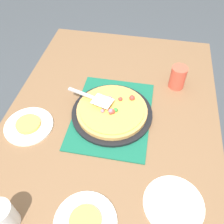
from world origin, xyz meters
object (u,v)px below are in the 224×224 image
at_px(plate_side, 174,204).
at_px(served_slice_left, 86,221).
at_px(plate_far_right, 29,126).
at_px(cup_far, 178,77).
at_px(plate_near_left, 86,222).
at_px(pizza, 112,110).
at_px(served_slice_right, 28,124).
at_px(pizza_pan, 112,113).
at_px(pizza_server, 93,98).
at_px(cup_near, 4,216).

height_order(plate_side, served_slice_left, served_slice_left).
height_order(plate_far_right, cup_far, cup_far).
relative_size(plate_near_left, served_slice_left, 2.00).
xyz_separation_m(pizza, served_slice_left, (0.50, 0.00, -0.02)).
bearing_deg(pizza, served_slice_right, -68.88).
bearing_deg(plate_side, pizza, -142.31).
xyz_separation_m(pizza_pan, pizza_server, (-0.03, -0.09, 0.06)).
bearing_deg(cup_far, plate_side, 0.14).
relative_size(pizza_pan, pizza_server, 1.63).
relative_size(plate_near_left, served_slice_right, 2.00).
distance_m(cup_near, cup_far, 0.98).
distance_m(served_slice_left, cup_near, 0.27).
relative_size(pizza_pan, served_slice_right, 3.45).
bearing_deg(cup_far, served_slice_left, -20.98).
bearing_deg(served_slice_left, cup_near, -79.97).
bearing_deg(pizza, plate_side, 37.69).
bearing_deg(plate_far_right, served_slice_left, 45.06).
xyz_separation_m(pizza_pan, plate_side, (0.38, 0.30, -0.01)).
height_order(served_slice_right, cup_near, cup_near).
distance_m(plate_near_left, served_slice_left, 0.01).
xyz_separation_m(pizza_pan, cup_near, (0.55, -0.26, 0.05)).
relative_size(plate_far_right, cup_near, 1.83).
bearing_deg(pizza_server, plate_far_right, -57.93).
distance_m(plate_far_right, pizza_server, 0.32).
bearing_deg(pizza_server, pizza_pan, 73.19).
distance_m(plate_near_left, cup_far, 0.82).
relative_size(served_slice_left, served_slice_right, 1.00).
height_order(plate_side, cup_far, cup_far).
bearing_deg(pizza_pan, served_slice_right, -68.95).
xyz_separation_m(plate_side, served_slice_left, (0.12, -0.29, 0.01)).
bearing_deg(plate_far_right, served_slice_right, 0.00).
relative_size(plate_far_right, pizza_server, 0.95).
distance_m(served_slice_left, pizza_server, 0.54).
xyz_separation_m(cup_near, pizza_server, (-0.58, 0.17, 0.01)).
bearing_deg(cup_near, cup_far, 145.53).
distance_m(pizza, served_slice_right, 0.39).
bearing_deg(served_slice_left, pizza_server, -169.65).
bearing_deg(plate_near_left, pizza_server, -169.65).
relative_size(pizza, served_slice_right, 3.00).
bearing_deg(served_slice_right, plate_far_right, 0.00).
xyz_separation_m(pizza_pan, plate_near_left, (0.50, 0.00, -0.01)).
height_order(pizza_pan, served_slice_left, served_slice_left).
relative_size(served_slice_right, pizza_server, 0.47).
bearing_deg(served_slice_left, plate_far_right, -134.94).
bearing_deg(served_slice_left, plate_near_left, 0.00).
bearing_deg(pizza, pizza_server, -106.34).
relative_size(plate_far_right, served_slice_left, 2.00).
height_order(plate_near_left, cup_near, cup_near).
relative_size(plate_far_right, plate_side, 1.00).
height_order(pizza, cup_far, cup_far).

